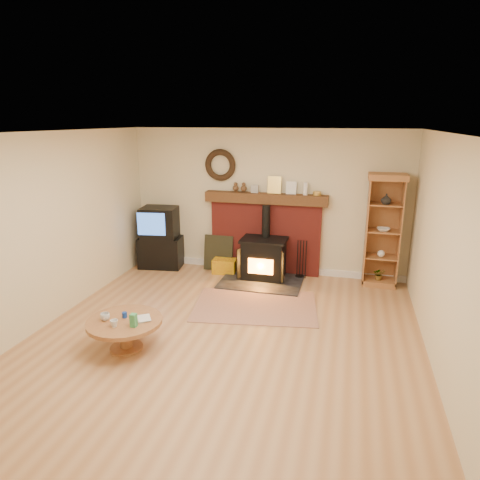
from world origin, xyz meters
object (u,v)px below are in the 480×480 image
(coffee_table, at_px, (125,325))
(tv_unit, at_px, (161,238))
(curio_cabinet, at_px, (383,230))
(wood_stove, at_px, (263,260))

(coffee_table, bearing_deg, tv_unit, 106.57)
(coffee_table, bearing_deg, curio_cabinet, 44.43)
(tv_unit, xyz_separation_m, curio_cabinet, (4.02, 0.09, 0.40))
(curio_cabinet, bearing_deg, tv_unit, -178.78)
(wood_stove, bearing_deg, coffee_table, -112.56)
(wood_stove, xyz_separation_m, coffee_table, (-1.16, -2.79, -0.04))
(tv_unit, relative_size, coffee_table, 1.27)
(curio_cabinet, bearing_deg, coffee_table, -135.57)
(wood_stove, relative_size, tv_unit, 1.21)
(wood_stove, distance_m, tv_unit, 2.06)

